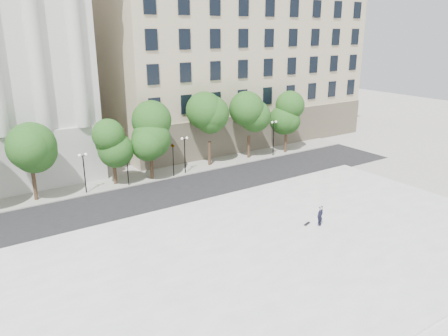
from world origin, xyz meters
The scene contains 11 objects.
ground centered at (0.00, 0.00, 0.00)m, with size 160.00×160.00×0.00m, color #A8A69F.
plaza centered at (0.00, 3.00, 0.23)m, with size 44.00×22.00×0.45m, color white.
street centered at (0.00, 18.00, 0.01)m, with size 60.00×8.00×0.02m, color black.
far_sidewalk centered at (0.00, 24.00, 0.06)m, with size 60.00×4.00×0.12m, color #A09D93.
building_east centered at (20.00, 38.91, 11.14)m, with size 36.00×26.15×23.00m.
traffic_light_west centered at (-0.99, 22.30, 3.69)m, with size 0.70×1.77×4.20m.
traffic_light_east centered at (4.20, 22.30, 3.70)m, with size 0.71×1.78×4.20m.
person_lying centered at (7.70, 4.06, 0.67)m, with size 0.59×0.39×1.62m, color black.
skateboard centered at (7.04, 4.77, 0.49)m, with size 0.76×0.20×0.08m, color black.
street_trees centered at (-1.28, 23.32, 5.16)m, with size 47.11×4.83×7.82m.
lamp_posts centered at (0.52, 22.60, 2.96)m, with size 36.84×0.28×4.54m.
Camera 1 is at (-16.29, -18.04, 15.41)m, focal length 35.00 mm.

